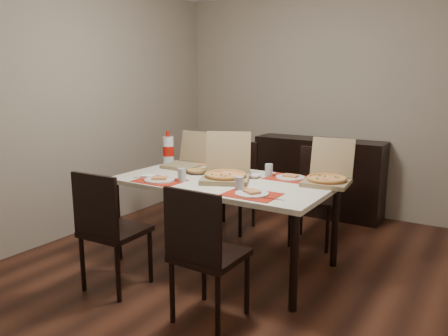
{
  "coord_description": "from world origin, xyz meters",
  "views": [
    {
      "loc": [
        1.73,
        -3.1,
        1.59
      ],
      "look_at": [
        -0.18,
        -0.04,
        0.85
      ],
      "focal_mm": 35.0,
      "sensor_mm": 36.0,
      "label": 1
    }
  ],
  "objects": [
    {
      "name": "setting_near_right",
      "position": [
        0.22,
        -0.34,
        0.77
      ],
      "size": [
        0.47,
        0.3,
        0.11
      ],
      "color": "#B31C0B",
      "rests_on": "dining_table"
    },
    {
      "name": "setting_near_left",
      "position": [
        -0.59,
        -0.35,
        0.77
      ],
      "size": [
        0.48,
        0.3,
        0.11
      ],
      "color": "#B31C0B",
      "rests_on": "dining_table"
    },
    {
      "name": "chair_near_left",
      "position": [
        -0.64,
        -0.93,
        0.51
      ],
      "size": [
        0.44,
        0.44,
        0.93
      ],
      "color": "black",
      "rests_on": "ground"
    },
    {
      "name": "napkin_loose",
      "position": [
        -0.08,
        -0.15,
        0.76
      ],
      "size": [
        0.16,
        0.16,
        0.02
      ],
      "primitive_type": "cube",
      "rotation": [
        0.0,
        0.0,
        1.01
      ],
      "color": "white",
      "rests_on": "dining_table"
    },
    {
      "name": "pizza_box_right",
      "position": [
        0.61,
        0.28,
        0.81
      ],
      "size": [
        0.39,
        0.43,
        0.36
      ],
      "color": "olive",
      "rests_on": "dining_table"
    },
    {
      "name": "pizza_box_center",
      "position": [
        -0.16,
        -0.05,
        0.81
      ],
      "size": [
        0.53,
        0.55,
        0.39
      ],
      "color": "olive",
      "rests_on": "dining_table"
    },
    {
      "name": "setting_far_left",
      "position": [
        -0.63,
        0.29,
        0.77
      ],
      "size": [
        0.47,
        0.3,
        0.11
      ],
      "color": "#B31C0B",
      "rests_on": "dining_table"
    },
    {
      "name": "chair_near_right",
      "position": [
        0.22,
        -0.93,
        0.51
      ],
      "size": [
        0.43,
        0.43,
        0.93
      ],
      "color": "black",
      "rests_on": "ground"
    },
    {
      "name": "soda_bottle",
      "position": [
        -1.01,
        0.24,
        0.89
      ],
      "size": [
        0.11,
        0.11,
        0.33
      ],
      "color": "silver",
      "rests_on": "dining_table"
    },
    {
      "name": "setting_far_right",
      "position": [
        0.23,
        0.29,
        0.77
      ],
      "size": [
        0.49,
        0.3,
        0.11
      ],
      "color": "#B31C0B",
      "rests_on": "dining_table"
    },
    {
      "name": "faina_plate",
      "position": [
        -0.53,
        0.06,
        0.76
      ],
      "size": [
        0.23,
        0.23,
        0.03
      ],
      "color": "black",
      "rests_on": "dining_table"
    },
    {
      "name": "pizza_box_left",
      "position": [
        -0.78,
        0.23,
        0.81
      ],
      "size": [
        0.35,
        0.38,
        0.33
      ],
      "color": "olive",
      "rests_on": "dining_table"
    },
    {
      "name": "dining_table",
      "position": [
        -0.18,
        -0.04,
        0.68
      ],
      "size": [
        1.8,
        1.0,
        0.75
      ],
      "color": "beige",
      "rests_on": "ground"
    },
    {
      "name": "chair_far_right",
      "position": [
        0.31,
        0.88,
        0.51
      ],
      "size": [
        0.46,
        0.46,
        0.93
      ],
      "color": "black",
      "rests_on": "ground"
    },
    {
      "name": "dip_bowl",
      "position": [
        -0.0,
        0.16,
        0.77
      ],
      "size": [
        0.14,
        0.14,
        0.03
      ],
      "primitive_type": "imported",
      "rotation": [
        0.0,
        0.0,
        -0.14
      ],
      "color": "white",
      "rests_on": "dining_table"
    },
    {
      "name": "chair_far_left",
      "position": [
        -0.58,
        0.82,
        0.51
      ],
      "size": [
        0.46,
        0.46,
        0.93
      ],
      "color": "black",
      "rests_on": "ground"
    },
    {
      "name": "ground",
      "position": [
        0.0,
        0.0,
        -0.01
      ],
      "size": [
        3.8,
        4.0,
        0.02
      ],
      "primitive_type": "cube",
      "color": "#462215",
      "rests_on": "ground"
    },
    {
      "name": "room_walls",
      "position": [
        0.0,
        0.43,
        1.73
      ],
      "size": [
        3.84,
        4.02,
        2.62
      ],
      "color": "gray",
      "rests_on": "ground"
    },
    {
      "name": "sideboard",
      "position": [
        0.0,
        1.78,
        0.45
      ],
      "size": [
        1.5,
        0.4,
        0.9
      ],
      "primitive_type": "cube",
      "color": "black",
      "rests_on": "ground"
    }
  ]
}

